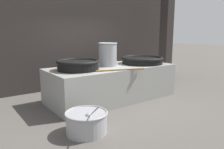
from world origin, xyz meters
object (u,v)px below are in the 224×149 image
(giant_wok_far, at_px, (142,60))
(stock_pot, at_px, (108,54))
(prep_bowl_vegetables, at_px, (87,121))
(giant_wok_near, at_px, (78,65))
(cook, at_px, (110,64))

(giant_wok_far, relative_size, stock_pot, 1.95)
(stock_pot, relative_size, prep_bowl_vegetables, 0.63)
(giant_wok_near, xyz_separation_m, cook, (1.89, 1.22, -0.28))
(stock_pot, height_order, cook, stock_pot)
(giant_wok_near, bearing_deg, stock_pot, 7.58)
(giant_wok_near, height_order, stock_pot, stock_pot)
(giant_wok_near, height_order, prep_bowl_vegetables, giant_wok_near)
(stock_pot, distance_m, cook, 1.47)
(giant_wok_near, bearing_deg, cook, 33.00)
(prep_bowl_vegetables, bearing_deg, giant_wok_far, 27.07)
(giant_wok_far, bearing_deg, stock_pot, 168.39)
(giant_wok_near, xyz_separation_m, prep_bowl_vegetables, (-0.64, -1.54, -0.86))
(stock_pot, bearing_deg, cook, 51.66)
(giant_wok_near, xyz_separation_m, stock_pot, (1.02, 0.14, 0.20))
(giant_wok_far, xyz_separation_m, cook, (-0.28, 1.32, -0.26))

